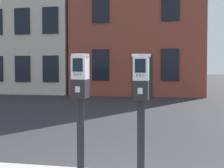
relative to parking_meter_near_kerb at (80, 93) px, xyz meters
name	(u,v)px	position (x,y,z in m)	size (l,w,h in m)	color
parking_meter_near_kerb	(80,93)	(0.00, 0.00, 0.00)	(0.23, 0.26, 1.50)	black
parking_meter_twin_adjacent	(141,94)	(0.73, 0.00, -0.01)	(0.23, 0.26, 1.49)	black
townhouse_brownstone	(29,8)	(-8.59, 16.50, 4.01)	(6.56, 5.35, 10.36)	beige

